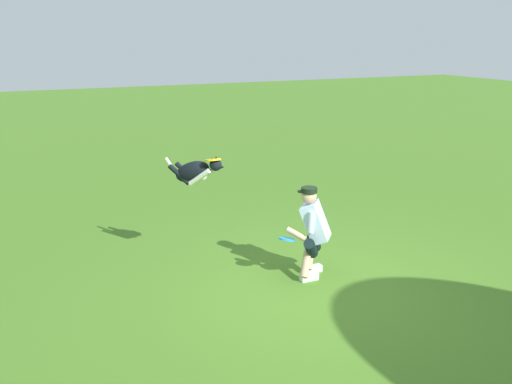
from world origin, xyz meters
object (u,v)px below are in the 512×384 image
object	(u,v)px
person	(313,230)
frisbee_flying	(213,160)
dog	(195,172)
frisbee_held	(287,239)

from	to	relation	value
person	frisbee_flying	distance (m)	1.67
person	frisbee_flying	world-z (taller)	frisbee_flying
person	frisbee_flying	bearing A→B (deg)	9.80
dog	frisbee_flying	world-z (taller)	dog
dog	frisbee_held	world-z (taller)	dog
frisbee_flying	person	bearing A→B (deg)	148.52
person	dog	distance (m)	1.82
person	frisbee_held	size ratio (longest dim) A/B	5.65
dog	frisbee_held	xyz separation A→B (m)	(-0.96, 0.96, -0.83)
person	frisbee_held	bearing A→B (deg)	38.35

